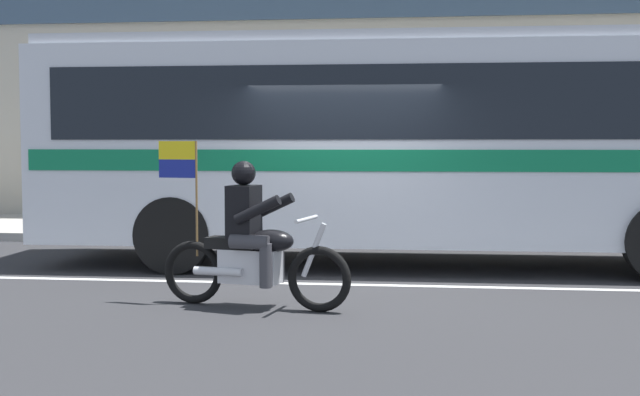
% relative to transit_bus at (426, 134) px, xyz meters
% --- Properties ---
extents(ground_plane, '(60.00, 60.00, 0.00)m').
position_rel_transit_bus_xyz_m(ground_plane, '(-1.06, -1.19, -1.88)').
color(ground_plane, '#2B2B2D').
extents(sidewalk_curb, '(28.00, 3.80, 0.15)m').
position_rel_transit_bus_xyz_m(sidewalk_curb, '(-1.06, 3.91, -1.81)').
color(sidewalk_curb, '#A39E93').
rests_on(sidewalk_curb, ground_plane).
extents(lane_center_stripe, '(26.60, 0.14, 0.01)m').
position_rel_transit_bus_xyz_m(lane_center_stripe, '(-1.06, -1.79, -1.88)').
color(lane_center_stripe, silver).
rests_on(lane_center_stripe, ground_plane).
extents(transit_bus, '(10.89, 2.70, 3.22)m').
position_rel_transit_bus_xyz_m(transit_bus, '(0.00, 0.00, 0.00)').
color(transit_bus, silver).
rests_on(transit_bus, ground_plane).
extents(motorcycle_with_rider, '(2.16, 0.72, 1.78)m').
position_rel_transit_bus_xyz_m(motorcycle_with_rider, '(-1.85, -3.31, -1.22)').
color(motorcycle_with_rider, black).
rests_on(motorcycle_with_rider, ground_plane).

